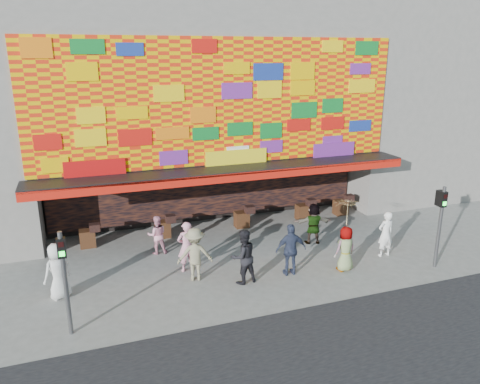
{
  "coord_description": "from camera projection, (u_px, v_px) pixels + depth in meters",
  "views": [
    {
      "loc": [
        -5.6,
        -13.62,
        7.43
      ],
      "look_at": [
        -0.01,
        2.0,
        2.45
      ],
      "focal_mm": 35.0,
      "sensor_mm": 36.0,
      "label": 1
    }
  ],
  "objects": [
    {
      "name": "ped_i",
      "position": [
        157.0,
        235.0,
        17.79
      ],
      "size": [
        0.78,
        0.63,
        1.51
      ],
      "primitive_type": "imported",
      "rotation": [
        0.0,
        0.0,
        3.06
      ],
      "color": "pink",
      "rests_on": "ground"
    },
    {
      "name": "shop_building",
      "position": [
        196.0,
        100.0,
        22.1
      ],
      "size": [
        15.2,
        9.4,
        10.0
      ],
      "color": "gray",
      "rests_on": "ground"
    },
    {
      "name": "ped_f",
      "position": [
        313.0,
        224.0,
        18.73
      ],
      "size": [
        1.62,
        0.84,
        1.67
      ],
      "primitive_type": "imported",
      "rotation": [
        0.0,
        0.0,
        2.91
      ],
      "color": "gray",
      "rests_on": "ground"
    },
    {
      "name": "ped_h",
      "position": [
        385.0,
        234.0,
        17.54
      ],
      "size": [
        0.65,
        0.44,
        1.76
      ],
      "primitive_type": "imported",
      "rotation": [
        0.0,
        0.0,
        3.17
      ],
      "color": "white",
      "rests_on": "ground"
    },
    {
      "name": "parasol",
      "position": [
        348.0,
        213.0,
        15.99
      ],
      "size": [
        1.33,
        1.34,
        1.87
      ],
      "color": "#F8E79C",
      "rests_on": "ground"
    },
    {
      "name": "ped_c",
      "position": [
        243.0,
        257.0,
        15.46
      ],
      "size": [
        1.02,
        0.85,
        1.87
      ],
      "primitive_type": "imported",
      "rotation": [
        0.0,
        0.0,
        3.31
      ],
      "color": "black",
      "rests_on": "ground"
    },
    {
      "name": "ground",
      "position": [
        260.0,
        275.0,
        16.23
      ],
      "size": [
        90.0,
        90.0,
        0.0
      ],
      "primitive_type": "plane",
      "color": "slate",
      "rests_on": "ground"
    },
    {
      "name": "ped_d",
      "position": [
        195.0,
        254.0,
        15.68
      ],
      "size": [
        1.29,
        0.87,
        1.84
      ],
      "primitive_type": "imported",
      "rotation": [
        0.0,
        0.0,
        2.98
      ],
      "color": "gray",
      "rests_on": "ground"
    },
    {
      "name": "ped_g",
      "position": [
        345.0,
        249.0,
        16.38
      ],
      "size": [
        0.85,
        0.6,
        1.63
      ],
      "primitive_type": "imported",
      "rotation": [
        0.0,
        0.0,
        3.25
      ],
      "color": "gray",
      "rests_on": "ground"
    },
    {
      "name": "signal_right",
      "position": [
        441.0,
        218.0,
        16.34
      ],
      "size": [
        0.22,
        0.2,
        3.0
      ],
      "color": "#59595B",
      "rests_on": "ground"
    },
    {
      "name": "ped_a",
      "position": [
        58.0,
        271.0,
        14.49
      ],
      "size": [
        1.06,
        0.95,
        1.82
      ],
      "primitive_type": "imported",
      "rotation": [
        0.0,
        0.0,
        3.67
      ],
      "color": "silver",
      "rests_on": "ground"
    },
    {
      "name": "ped_e",
      "position": [
        291.0,
        250.0,
        16.04
      ],
      "size": [
        1.13,
        0.56,
        1.85
      ],
      "primitive_type": "imported",
      "rotation": [
        0.0,
        0.0,
        3.04
      ],
      "color": "#2D354F",
      "rests_on": "ground"
    },
    {
      "name": "signal_left",
      "position": [
        64.0,
        272.0,
        12.34
      ],
      "size": [
        0.22,
        0.2,
        3.0
      ],
      "color": "#59595B",
      "rests_on": "ground"
    },
    {
      "name": "neighbor_right",
      "position": [
        424.0,
        79.0,
        25.91
      ],
      "size": [
        11.0,
        8.0,
        12.0
      ],
      "primitive_type": "cube",
      "color": "gray",
      "rests_on": "ground"
    },
    {
      "name": "ped_b",
      "position": [
        187.0,
        247.0,
        16.31
      ],
      "size": [
        0.69,
        0.47,
        1.83
      ],
      "primitive_type": "imported",
      "rotation": [
        0.0,
        0.0,
        3.19
      ],
      "color": "pink",
      "rests_on": "ground"
    }
  ]
}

